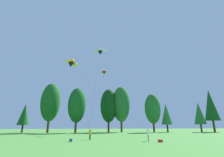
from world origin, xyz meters
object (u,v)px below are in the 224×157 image
Objects in this scene: kite_flyer_mid at (148,134)px; backpack at (71,140)px; kite_flyer_near at (90,133)px; parafoil_kite_high_red_yellow at (104,73)px; parafoil_kite_mid_orange at (71,63)px; picnic_cooler at (160,141)px; parafoil_kite_far_white at (100,52)px.

kite_flyer_mid is 4.23× the size of backpack.
kite_flyer_near is 24.47m from parafoil_kite_high_red_yellow.
picnic_cooler is at bearing -49.16° from parafoil_kite_mid_orange.
parafoil_kite_high_red_yellow is 27.78m from backpack.
parafoil_kite_high_red_yellow is 7.59m from parafoil_kite_far_white.
kite_flyer_mid is at bearing -27.74° from kite_flyer_near.
kite_flyer_near is at bearing 28.05° from picnic_cooler.
picnic_cooler is (8.93, -5.43, -0.83)m from kite_flyer_near.
kite_flyer_mid is 24.34m from parafoil_kite_mid_orange.
kite_flyer_near is 0.09× the size of parafoil_kite_far_white.
kite_flyer_mid is at bearing -39.60° from backpack.
parafoil_kite_high_red_yellow reaches higher than parafoil_kite_mid_orange.
picnic_cooler is at bearing -45.40° from backpack.
parafoil_kite_high_red_yellow is 46.69× the size of backpack.
parafoil_kite_far_white reaches higher than parafoil_kite_high_red_yellow.
parafoil_kite_high_red_yellow is (4.23, 18.01, 16.02)m from kite_flyer_near.
parafoil_kite_mid_orange is at bearing 114.17° from kite_flyer_near.
parafoil_kite_high_red_yellow is 29.24m from picnic_cooler.
parafoil_kite_high_red_yellow is at bearing -19.33° from picnic_cooler.
backpack is at bearing -81.71° from parafoil_kite_mid_orange.
kite_flyer_near is at bearing -103.23° from parafoil_kite_high_red_yellow.
kite_flyer_mid is 0.09× the size of parafoil_kite_high_red_yellow.
parafoil_kite_mid_orange is (-8.81, -7.81, -0.71)m from parafoil_kite_high_red_yellow.
parafoil_kite_mid_orange is 0.81× the size of parafoil_kite_far_white.
backpack is 11.83m from picnic_cooler.
kite_flyer_near is 22.79m from parafoil_kite_far_white.
parafoil_kite_high_red_yellow is 1.16× the size of parafoil_kite_mid_orange.
backpack reaches higher than picnic_cooler.
kite_flyer_near is at bearing -101.45° from parafoil_kite_far_white.
parafoil_kite_high_red_yellow reaches higher than picnic_cooler.
parafoil_kite_far_white is at bearing 78.55° from kite_flyer_near.
picnic_cooler is at bearing -31.29° from kite_flyer_near.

